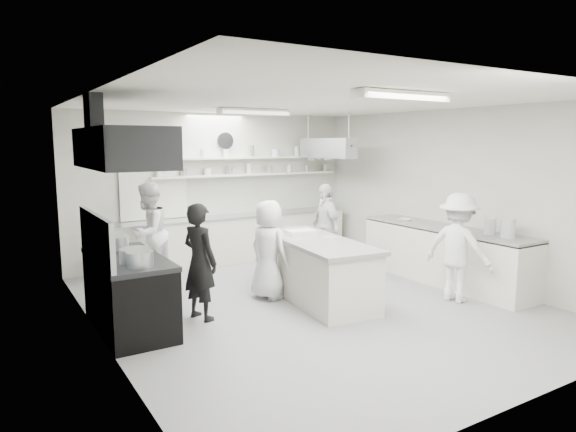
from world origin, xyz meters
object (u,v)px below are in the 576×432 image
back_counter (236,238)px  prep_island (315,270)px  cook_back (149,233)px  right_counter (444,256)px  cook_stove (200,262)px  stove (129,295)px

back_counter → prep_island: bearing=-91.7°
cook_back → prep_island: bearing=85.7°
right_counter → cook_stove: bearing=174.0°
stove → prep_island: bearing=-3.9°
cook_back → cook_stove: bearing=46.5°
prep_island → stove: bearing=-177.8°
stove → cook_back: cook_back is taller
right_counter → cook_back: 5.13m
prep_island → cook_stove: 1.91m
cook_back → stove: bearing=22.1°
back_counter → cook_stove: cook_stove is taller
stove → back_counter: 4.03m
stove → right_counter: size_ratio=0.55×
prep_island → cook_stove: cook_stove is taller
back_counter → right_counter: 4.13m
back_counter → cook_back: size_ratio=2.87×
prep_island → cook_back: cook_back is taller
back_counter → prep_island: back_counter is taller
right_counter → cook_back: bearing=148.6°
stove → back_counter: size_ratio=0.36×
stove → cook_stove: 1.01m
prep_island → cook_back: bearing=136.6°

